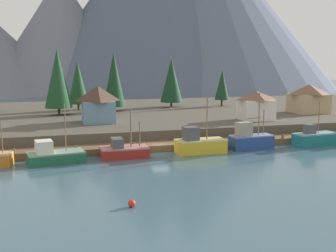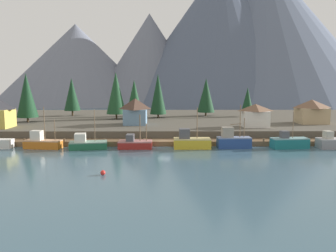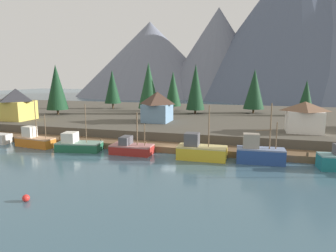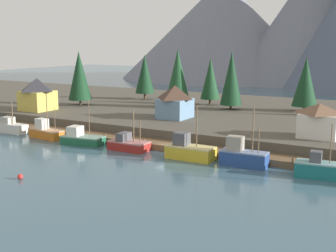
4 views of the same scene
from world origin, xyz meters
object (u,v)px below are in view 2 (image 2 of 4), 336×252
object	(u,v)px
house_tan	(312,111)
house_blue	(135,111)
conifer_mid_right	(248,99)
house_white	(255,115)
fishing_boat_teal	(289,142)
fishing_boat_blue	(233,141)
fishing_boat_orange	(42,143)
fishing_boat_yellow	(191,142)
fishing_boat_red	(135,143)
conifer_centre	(116,93)
conifer_back_right	(27,95)
conifer_mid_left	(72,94)
conifer_near_left	(158,94)
conifer_near_right	(134,96)
conifer_back_left	(206,95)
fishing_boat_green	(87,144)
channel_buoy	(103,173)
fishing_boat_grey	(336,142)

from	to	relation	value
house_tan	house_blue	bearing A→B (deg)	-177.26
house_blue	conifer_mid_right	distance (m)	37.38
house_blue	house_white	world-z (taller)	house_blue
fishing_boat_teal	fishing_boat_blue	bearing A→B (deg)	172.25
fishing_boat_orange	house_blue	world-z (taller)	house_blue
fishing_boat_yellow	house_white	distance (m)	20.62
fishing_boat_red	house_blue	distance (m)	18.41
fishing_boat_yellow	conifer_centre	xyz separation A→B (m)	(-18.78, 30.43, 8.48)
conifer_back_right	conifer_mid_left	bearing A→B (deg)	67.44
house_tan	conifer_near_left	xyz separation A→B (m)	(-38.74, 13.44, 3.84)
fishing_boat_red	house_blue	world-z (taller)	house_blue
fishing_boat_red	fishing_boat_yellow	xyz separation A→B (m)	(10.99, -0.02, 0.34)
fishing_boat_yellow	conifer_near_right	distance (m)	41.57
conifer_near_left	conifer_back_right	distance (m)	35.04
house_tan	conifer_back_left	bearing A→B (deg)	141.98
fishing_boat_teal	conifer_back_right	bearing A→B (deg)	153.01
fishing_boat_green	fishing_boat_red	size ratio (longest dim) A/B	1.16
fishing_boat_orange	house_white	size ratio (longest dim) A/B	1.34
conifer_mid_right	channel_buoy	xyz separation A→B (m)	(-33.15, -56.91, -7.28)
fishing_boat_yellow	conifer_mid_right	xyz separation A→B (m)	(19.49, 37.20, 6.35)
conifer_mid_left	conifer_centre	distance (m)	17.31
conifer_back_right	conifer_centre	distance (m)	23.11
conifer_mid_left	house_white	bearing A→B (deg)	-28.53
conifer_near_right	conifer_back_right	xyz separation A→B (m)	(-26.10, -15.68, 0.72)
fishing_boat_orange	conifer_near_left	world-z (taller)	conifer_near_left
fishing_boat_green	fishing_boat_teal	xyz separation A→B (m)	(39.35, 0.51, 0.12)
conifer_near_left	fishing_boat_red	bearing A→B (deg)	-96.58
fishing_boat_grey	conifer_back_right	world-z (taller)	conifer_back_right
fishing_boat_green	conifer_centre	bearing A→B (deg)	78.64
fishing_boat_red	fishing_boat_yellow	size ratio (longest dim) A/B	0.83
fishing_boat_grey	fishing_boat_green	bearing A→B (deg)	178.89
fishing_boat_red	conifer_centre	bearing A→B (deg)	104.19
fishing_boat_red	channel_buoy	xyz separation A→B (m)	(-2.67, -19.73, -0.59)
fishing_boat_yellow	fishing_boat_blue	bearing A→B (deg)	1.18
conifer_near_right	conifer_centre	bearing A→B (deg)	-119.03
fishing_boat_yellow	conifer_mid_left	world-z (taller)	conifer_mid_left
fishing_boat_red	conifer_near_right	bearing A→B (deg)	94.95
fishing_boat_orange	fishing_boat_grey	xyz separation A→B (m)	(57.29, -0.04, -0.02)
conifer_mid_right	channel_buoy	size ratio (longest dim) A/B	12.44
channel_buoy	conifer_back_right	bearing A→B (deg)	122.42
conifer_near_right	channel_buoy	world-z (taller)	conifer_near_right
conifer_centre	channel_buoy	bearing A→B (deg)	-84.16
fishing_boat_green	channel_buoy	bearing A→B (deg)	-80.03
house_blue	conifer_centre	size ratio (longest dim) A/B	0.49
fishing_boat_green	conifer_centre	distance (m)	32.24
fishing_boat_green	conifer_near_right	world-z (taller)	conifer_near_right
fishing_boat_yellow	conifer_near_left	distance (m)	35.00
conifer_back_right	house_white	bearing A→B (deg)	-9.91
fishing_boat_red	conifer_near_left	distance (m)	34.53
fishing_boat_green	channel_buoy	distance (m)	20.22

